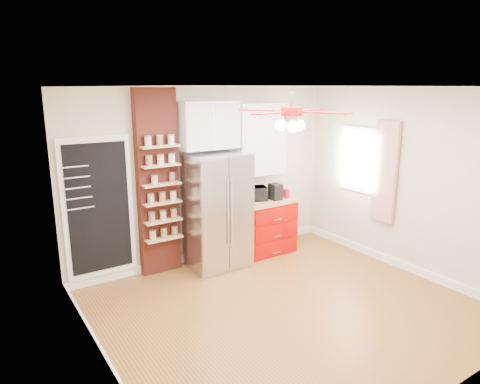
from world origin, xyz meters
TOP-DOWN VIEW (x-y plane):
  - floor at (0.00, 0.00)m, footprint 4.50×4.50m
  - ceiling at (0.00, 0.00)m, footprint 4.50×4.50m
  - wall_back at (0.00, 2.00)m, footprint 4.50×0.02m
  - wall_front at (0.00, -2.00)m, footprint 4.50×0.02m
  - wall_left at (-2.25, 0.00)m, footprint 0.02×4.00m
  - wall_right at (2.25, 0.00)m, footprint 0.02×4.00m
  - chalkboard at (-1.70, 1.96)m, footprint 0.95×0.05m
  - brick_pillar at (-0.85, 1.92)m, footprint 0.60×0.16m
  - fridge at (-0.05, 1.63)m, footprint 0.90×0.70m
  - upper_glass_cabinet at (-0.05, 1.82)m, footprint 0.90×0.35m
  - red_cabinet at (0.92, 1.68)m, footprint 0.94×0.64m
  - upper_shelf_unit at (0.92, 1.85)m, footprint 0.90×0.30m
  - window at (2.23, 0.90)m, footprint 0.04×0.75m
  - curtain at (2.18, 0.35)m, footprint 0.06×0.40m
  - ceiling_fan at (0.00, 0.00)m, footprint 1.40×1.40m
  - toaster_oven at (0.73, 1.76)m, footprint 0.48×0.41m
  - coffee_maker at (1.06, 1.60)m, footprint 0.16×0.21m
  - canister_left at (1.29, 1.59)m, footprint 0.10×0.10m
  - canister_right at (1.29, 1.69)m, footprint 0.11×0.11m
  - pantry_jar_oats at (-0.96, 1.77)m, footprint 0.10×0.10m
  - pantry_jar_beans at (-0.68, 1.79)m, footprint 0.08×0.08m

SIDE VIEW (x-z plane):
  - floor at x=0.00m, z-range 0.00..0.00m
  - red_cabinet at x=0.92m, z-range 0.00..0.90m
  - fridge at x=-0.05m, z-range 0.00..1.75m
  - canister_right at x=1.29m, z-range 0.90..1.03m
  - canister_left at x=1.29m, z-range 0.90..1.05m
  - toaster_oven at x=0.73m, z-range 0.90..1.13m
  - coffee_maker at x=1.06m, z-range 0.90..1.16m
  - chalkboard at x=-1.70m, z-range 0.12..2.08m
  - wall_back at x=0.00m, z-range 0.00..2.70m
  - wall_front at x=0.00m, z-range 0.00..2.70m
  - wall_left at x=-2.25m, z-range 0.00..2.70m
  - wall_right at x=2.25m, z-range 0.00..2.70m
  - brick_pillar at x=-0.85m, z-range 0.00..2.70m
  - pantry_jar_oats at x=-0.96m, z-range 1.37..1.49m
  - pantry_jar_beans at x=-0.68m, z-range 1.37..1.50m
  - curtain at x=2.18m, z-range 0.67..2.23m
  - window at x=2.23m, z-range 1.02..2.08m
  - upper_shelf_unit at x=0.92m, z-range 1.30..2.45m
  - upper_glass_cabinet at x=-0.05m, z-range 1.80..2.50m
  - ceiling_fan at x=0.00m, z-range 2.20..2.65m
  - ceiling at x=0.00m, z-range 2.70..2.70m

